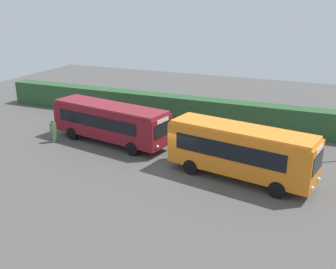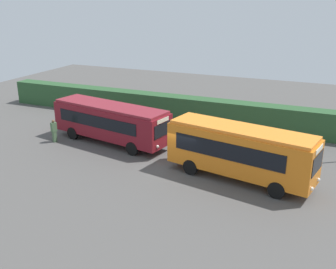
{
  "view_description": "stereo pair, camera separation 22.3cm",
  "coord_description": "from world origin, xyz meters",
  "px_view_note": "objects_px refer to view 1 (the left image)",
  "views": [
    {
      "loc": [
        8.45,
        -22.49,
        10.71
      ],
      "look_at": [
        -1.48,
        1.11,
        1.77
      ],
      "focal_mm": 42.49,
      "sensor_mm": 36.0,
      "label": 1
    },
    {
      "loc": [
        8.66,
        -22.4,
        10.71
      ],
      "look_at": [
        -1.48,
        1.11,
        1.77
      ],
      "focal_mm": 42.49,
      "sensor_mm": 36.0,
      "label": 2
    }
  ],
  "objects_px": {
    "person_right": "(133,123)",
    "traffic_cone": "(226,135)",
    "person_left": "(53,131)",
    "person_center": "(108,119)",
    "bus_orange": "(241,150)",
    "bus_maroon": "(110,121)"
  },
  "relations": [
    {
      "from": "person_right",
      "to": "traffic_cone",
      "type": "bearing_deg",
      "value": 160.54
    },
    {
      "from": "person_left",
      "to": "person_center",
      "type": "xyz_separation_m",
      "value": [
        2.43,
        3.99,
        0.09
      ]
    },
    {
      "from": "person_left",
      "to": "bus_orange",
      "type": "bearing_deg",
      "value": -167.49
    },
    {
      "from": "bus_orange",
      "to": "person_right",
      "type": "relative_size",
      "value": 4.87
    },
    {
      "from": "person_right",
      "to": "bus_maroon",
      "type": "bearing_deg",
      "value": 33.83
    },
    {
      "from": "bus_orange",
      "to": "person_right",
      "type": "xyz_separation_m",
      "value": [
        -9.83,
        4.71,
        -0.87
      ]
    },
    {
      "from": "bus_maroon",
      "to": "person_right",
      "type": "distance_m",
      "value": 2.44
    },
    {
      "from": "bus_maroon",
      "to": "person_left",
      "type": "bearing_deg",
      "value": -147.46
    },
    {
      "from": "bus_maroon",
      "to": "person_left",
      "type": "xyz_separation_m",
      "value": [
        -4.1,
        -1.65,
        -0.79
      ]
    },
    {
      "from": "bus_maroon",
      "to": "person_right",
      "type": "bearing_deg",
      "value": 81.14
    },
    {
      "from": "bus_orange",
      "to": "person_left",
      "type": "bearing_deg",
      "value": -172.37
    },
    {
      "from": "bus_maroon",
      "to": "person_left",
      "type": "distance_m",
      "value": 4.49
    },
    {
      "from": "bus_orange",
      "to": "traffic_cone",
      "type": "bearing_deg",
      "value": 122.15
    },
    {
      "from": "bus_orange",
      "to": "person_center",
      "type": "height_order",
      "value": "bus_orange"
    },
    {
      "from": "bus_maroon",
      "to": "bus_orange",
      "type": "bearing_deg",
      "value": -2.65
    },
    {
      "from": "bus_maroon",
      "to": "person_center",
      "type": "relative_size",
      "value": 5.16
    },
    {
      "from": "person_left",
      "to": "person_right",
      "type": "relative_size",
      "value": 0.93
    },
    {
      "from": "bus_maroon",
      "to": "person_left",
      "type": "height_order",
      "value": "bus_maroon"
    },
    {
      "from": "bus_orange",
      "to": "traffic_cone",
      "type": "relative_size",
      "value": 15.61
    },
    {
      "from": "person_center",
      "to": "person_right",
      "type": "bearing_deg",
      "value": -77.5
    },
    {
      "from": "bus_orange",
      "to": "person_center",
      "type": "xyz_separation_m",
      "value": [
        -12.27,
        4.85,
        -0.87
      ]
    },
    {
      "from": "person_left",
      "to": "traffic_cone",
      "type": "height_order",
      "value": "person_left"
    }
  ]
}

